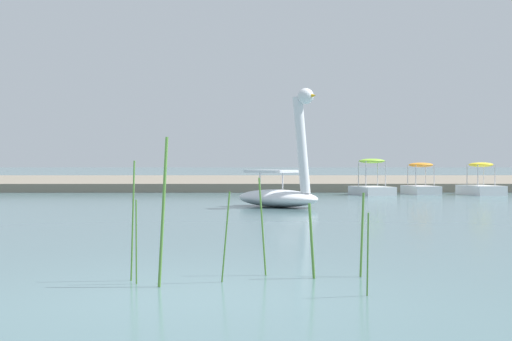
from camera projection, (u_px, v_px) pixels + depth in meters
The scene contains 7 objects.
ground_plane at pixel (194, 294), 6.87m from camera, with size 557.00×557.00×0.00m, color slate.
shore_bank_far at pixel (242, 181), 43.70m from camera, with size 157.87×24.59×0.40m, color slate.
swan_boat at pixel (281, 187), 20.80m from camera, with size 3.13×3.01×3.55m.
pedal_boat_lime at pixel (372, 185), 29.06m from camera, with size 1.80×2.31×1.54m.
pedal_boat_orange at pixel (421, 184), 29.66m from camera, with size 1.40×2.04×1.37m.
pedal_boat_yellow at pixel (481, 186), 29.10m from camera, with size 1.66×2.24×1.38m.
reed_clump_foreground at pixel (236, 227), 7.57m from camera, with size 2.67×1.38×1.60m.
Camera 1 is at (0.57, -6.86, 1.30)m, focal length 48.06 mm.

